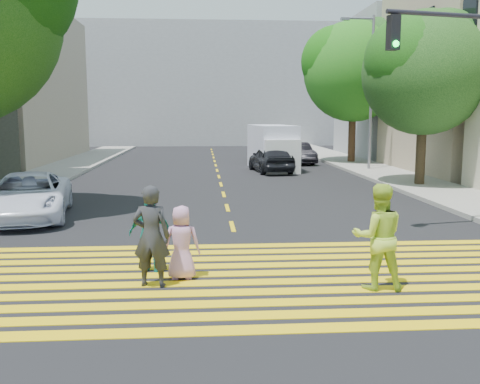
{
  "coord_description": "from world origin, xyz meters",
  "views": [
    {
      "loc": [
        -0.81,
        -8.47,
        3.07
      ],
      "look_at": [
        0.0,
        3.0,
        1.4
      ],
      "focal_mm": 40.0,
      "sensor_mm": 36.0,
      "label": 1
    }
  ],
  "objects": [
    {
      "name": "ground",
      "position": [
        0.0,
        0.0,
        0.0
      ],
      "size": [
        120.0,
        120.0,
        0.0
      ],
      "primitive_type": "plane",
      "color": "black"
    },
    {
      "name": "sidewalk_left",
      "position": [
        -8.5,
        22.0,
        0.07
      ],
      "size": [
        3.0,
        40.0,
        0.15
      ],
      "primitive_type": "cube",
      "color": "gray",
      "rests_on": "ground"
    },
    {
      "name": "sidewalk_right",
      "position": [
        8.5,
        15.0,
        0.07
      ],
      "size": [
        3.0,
        60.0,
        0.15
      ],
      "primitive_type": "cube",
      "color": "gray",
      "rests_on": "ground"
    },
    {
      "name": "crosswalk",
      "position": [
        0.0,
        1.28,
        0.01
      ],
      "size": [
        13.4,
        5.3,
        0.01
      ],
      "color": "yellow",
      "rests_on": "ground"
    },
    {
      "name": "lane_line",
      "position": [
        0.0,
        22.5,
        0.01
      ],
      "size": [
        0.12,
        34.4,
        0.01
      ],
      "color": "yellow",
      "rests_on": "ground"
    },
    {
      "name": "building_right_grey",
      "position": [
        15.0,
        30.0,
        5.0
      ],
      "size": [
        10.0,
        10.0,
        10.0
      ],
      "primitive_type": "cube",
      "color": "gray",
      "rests_on": "ground"
    },
    {
      "name": "backdrop_block",
      "position": [
        0.0,
        48.0,
        6.0
      ],
      "size": [
        30.0,
        8.0,
        12.0
      ],
      "primitive_type": "cube",
      "color": "gray",
      "rests_on": "ground"
    },
    {
      "name": "tree_right_near",
      "position": [
        8.46,
        13.53,
        5.04
      ],
      "size": [
        6.3,
        6.13,
        7.46
      ],
      "rotation": [
        0.0,
        0.0,
        0.22
      ],
      "color": "black",
      "rests_on": "ground"
    },
    {
      "name": "tree_right_far",
      "position": [
        8.63,
        24.49,
        6.03
      ],
      "size": [
        7.82,
        7.48,
        8.93
      ],
      "rotation": [
        0.0,
        0.0,
        -0.25
      ],
      "color": "#352313",
      "rests_on": "ground"
    },
    {
      "name": "pedestrian_man",
      "position": [
        -1.73,
        0.92,
        0.92
      ],
      "size": [
        0.73,
        0.53,
        1.84
      ],
      "primitive_type": "imported",
      "rotation": [
        0.0,
        0.0,
        3.0
      ],
      "color": "#292A2D",
      "rests_on": "ground"
    },
    {
      "name": "pedestrian_woman",
      "position": [
        2.26,
        0.5,
        0.94
      ],
      "size": [
        0.97,
        0.79,
        1.89
      ],
      "primitive_type": "imported",
      "rotation": [
        0.0,
        0.0,
        3.06
      ],
      "color": "#B4D73A",
      "rests_on": "ground"
    },
    {
      "name": "pedestrian_child",
      "position": [
        -1.21,
        1.33,
        0.7
      ],
      "size": [
        0.72,
        0.5,
        1.4
      ],
      "primitive_type": "imported",
      "rotation": [
        0.0,
        0.0,
        3.05
      ],
      "color": "#C78CB8",
      "rests_on": "ground"
    },
    {
      "name": "pedestrian_extra",
      "position": [
        -1.83,
        1.84,
        0.76
      ],
      "size": [
        0.95,
        0.56,
        1.52
      ],
      "primitive_type": "imported",
      "rotation": [
        0.0,
        0.0,
        2.92
      ],
      "color": "#147A78",
      "rests_on": "ground"
    },
    {
      "name": "white_sedan",
      "position": [
        -5.99,
        7.58,
        0.68
      ],
      "size": [
        3.04,
        5.18,
        1.35
      ],
      "primitive_type": "imported",
      "rotation": [
        0.0,
        0.0,
        0.17
      ],
      "color": "white",
      "rests_on": "ground"
    },
    {
      "name": "dark_car_near",
      "position": [
        2.86,
        19.94,
        0.74
      ],
      "size": [
        2.28,
        4.52,
        1.48
      ],
      "primitive_type": "imported",
      "rotation": [
        0.0,
        0.0,
        3.27
      ],
      "color": "black",
      "rests_on": "ground"
    },
    {
      "name": "silver_car",
      "position": [
        3.49,
        29.06,
        0.68
      ],
      "size": [
        2.29,
        4.85,
        1.37
      ],
      "primitive_type": "imported",
      "rotation": [
        0.0,
        0.0,
        3.06
      ],
      "color": "#B3B3B3",
      "rests_on": "ground"
    },
    {
      "name": "dark_car_parked",
      "position": [
        5.2,
        24.82,
        0.66
      ],
      "size": [
        1.82,
        4.16,
        1.33
      ],
      "primitive_type": "imported",
      "rotation": [
        0.0,
        0.0,
        0.11
      ],
      "color": "black",
      "rests_on": "ground"
    },
    {
      "name": "white_van",
      "position": [
        3.15,
        21.23,
        1.18
      ],
      "size": [
        2.39,
        5.4,
        2.48
      ],
      "rotation": [
        0.0,
        0.0,
        0.08
      ],
      "color": "silver",
      "rests_on": "ground"
    },
    {
      "name": "street_lamp",
      "position": [
        8.07,
        19.96,
        4.73
      ],
      "size": [
        1.86,
        0.25,
        8.24
      ],
      "rotation": [
        0.0,
        0.0,
        0.04
      ],
      "color": "gray",
      "rests_on": "ground"
    }
  ]
}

